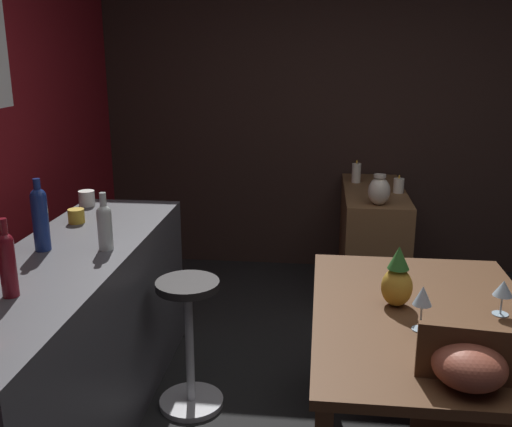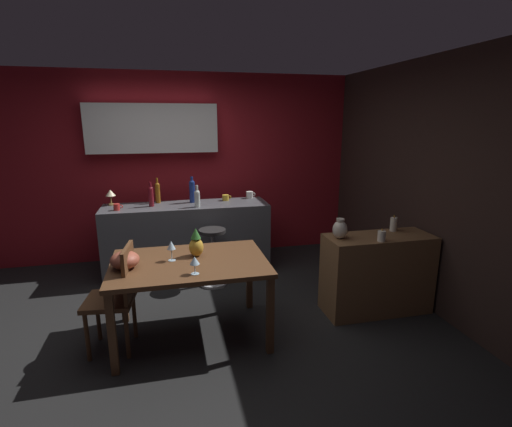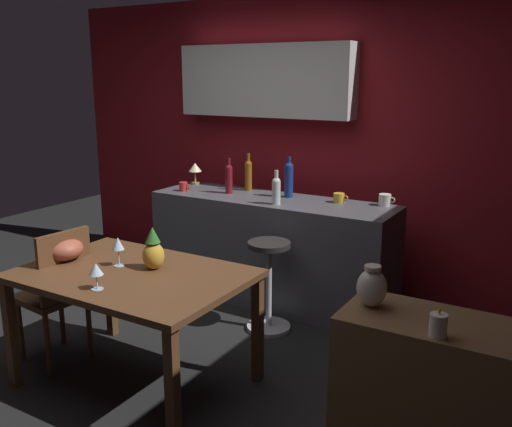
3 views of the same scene
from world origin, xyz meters
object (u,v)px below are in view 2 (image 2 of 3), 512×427
Objects in this scene: fruit_bowl at (125,260)px; wine_bottle_clear at (197,197)px; wine_glass_right at (171,246)px; wine_bottle_amber at (158,192)px; cup_red at (117,207)px; cup_white at (250,195)px; pineapple_centerpiece at (196,244)px; wine_glass_left at (195,261)px; wine_bottle_ruby at (151,195)px; sideboard_cabinet at (377,274)px; cup_mustard at (226,198)px; bar_stool at (213,255)px; vase_ceramic_ivory at (340,229)px; chair_near_window at (117,294)px; pillar_candle_tall at (393,224)px; wine_bottle_cobalt at (192,190)px; dining_table at (190,269)px; pillar_candle_short at (382,236)px; counter_lamp at (110,194)px.

fruit_bowl is 0.88× the size of wine_bottle_clear.
wine_bottle_amber is (-0.13, 1.77, 0.17)m from wine_glass_right.
cup_white is (1.72, 0.36, 0.01)m from cup_red.
wine_bottle_clear is at bearing 84.68° from pineapple_centerpiece.
wine_bottle_ruby is (-0.39, 1.93, 0.19)m from wine_glass_left.
cup_red is (-2.68, 1.43, 0.53)m from sideboard_cabinet.
sideboard_cabinet is 8.43× the size of cup_white.
wine_glass_left is (-1.89, -0.37, 0.44)m from sideboard_cabinet.
wine_bottle_ruby is at bearing -170.06° from cup_white.
cup_mustard is at bearing 57.78° from fruit_bowl.
bar_stool is 1.63m from vase_ceramic_ivory.
fruit_bowl is at bearing 8.23° from chair_near_window.
cup_mustard is at bearing 37.94° from wine_bottle_clear.
cup_white reaches higher than fruit_bowl.
pillar_candle_tall reaches higher than fruit_bowl.
pillar_candle_tall reaches higher than cup_mustard.
wine_bottle_cobalt is 3.17× the size of cup_red.
cup_mustard is at bearing -166.62° from cup_white.
wine_bottle_amber is at bearing 98.96° from dining_table.
wine_bottle_clear is 2.26m from pillar_candle_short.
cup_white is 2.14m from pillar_candle_short.
chair_near_window is 4.65× the size of counter_lamp.
wine_bottle_amber is at bearing 146.11° from pillar_candle_tall.
vase_ceramic_ivory is at bearing 154.34° from pillar_candle_short.
pineapple_centerpiece is 1.56× the size of pillar_candle_tall.
pillar_candle_tall reaches higher than wine_glass_right.
wine_glass_left is at bearing -67.06° from counter_lamp.
cup_red is (-0.96, 0.04, -0.08)m from wine_bottle_clear.
cup_white is at bearing 51.75° from fruit_bowl.
wine_bottle_ruby is 2.79m from pillar_candle_short.
counter_lamp is (-0.72, 1.76, 0.17)m from wine_glass_right.
vase_ceramic_ivory is (-0.36, 0.17, 0.04)m from pillar_candle_short.
pillar_candle_tall reaches higher than bar_stool.
wine_bottle_cobalt reaches higher than bar_stool.
pillar_candle_short is at bearing -0.97° from chair_near_window.
bar_stool is at bearing 52.69° from fruit_bowl.
wine_bottle_amber reaches higher than wine_bottle_clear.
pineapple_centerpiece is (0.22, 0.07, -0.03)m from wine_glass_right.
cup_white reaches higher than wine_glass_left.
pineapple_centerpiece is at bearing 14.03° from chair_near_window.
wine_bottle_ruby is (-0.56, 0.17, 0.02)m from wine_bottle_clear.
dining_table is 1.50m from vase_ceramic_ivory.
wine_glass_right is at bearing -176.57° from pillar_candle_tall.
wine_bottle_clear is at bearing 141.02° from sideboard_cabinet.
bar_stool is 6.45× the size of cup_red.
cup_white is 0.76× the size of pillar_candle_tall.
dining_table is 1.18m from bar_stool.
sideboard_cabinet is at bearing -28.15° from cup_red.
fruit_bowl is 0.71× the size of wine_bottle_cobalt.
wine_glass_left is at bearing -165.32° from vase_ceramic_ivory.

